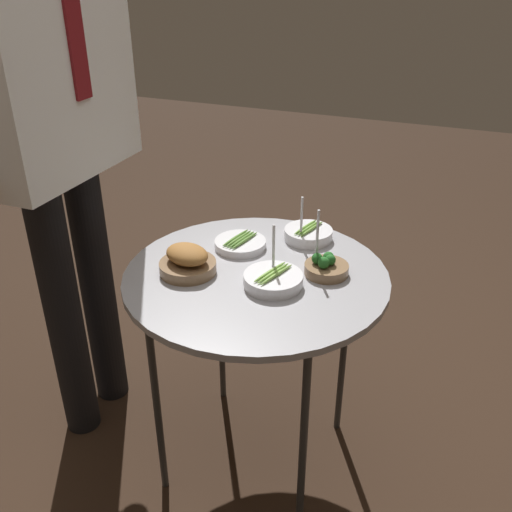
# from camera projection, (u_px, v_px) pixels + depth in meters

# --- Properties ---
(ground_plane) EXTENTS (8.00, 8.00, 0.00)m
(ground_plane) POSITION_uv_depth(u_px,v_px,m) (256.00, 454.00, 1.77)
(ground_plane) COLOR black
(serving_cart) EXTENTS (0.68, 0.68, 0.65)m
(serving_cart) POSITION_uv_depth(u_px,v_px,m) (256.00, 288.00, 1.48)
(serving_cart) COLOR #939399
(serving_cart) RESTS_ON ground_plane
(bowl_roast_mid_left) EXTENTS (0.15, 0.15, 0.07)m
(bowl_roast_mid_left) POSITION_uv_depth(u_px,v_px,m) (188.00, 261.00, 1.45)
(bowl_roast_mid_left) COLOR brown
(bowl_roast_mid_left) RESTS_ON serving_cart
(bowl_asparagus_front_center) EXTENTS (0.15, 0.15, 0.14)m
(bowl_asparagus_front_center) POSITION_uv_depth(u_px,v_px,m) (273.00, 279.00, 1.40)
(bowl_asparagus_front_center) COLOR silver
(bowl_asparagus_front_center) RESTS_ON serving_cart
(bowl_broccoli_back_right) EXTENTS (0.11, 0.11, 0.17)m
(bowl_broccoli_back_right) POSITION_uv_depth(u_px,v_px,m) (326.00, 267.00, 1.44)
(bowl_broccoli_back_right) COLOR brown
(bowl_broccoli_back_right) RESTS_ON serving_cart
(bowl_asparagus_near_rim) EXTENTS (0.14, 0.14, 0.03)m
(bowl_asparagus_near_rim) POSITION_uv_depth(u_px,v_px,m) (240.00, 243.00, 1.58)
(bowl_asparagus_near_rim) COLOR silver
(bowl_asparagus_near_rim) RESTS_ON serving_cart
(bowl_asparagus_back_left) EXTENTS (0.14, 0.14, 0.14)m
(bowl_asparagus_back_left) POSITION_uv_depth(u_px,v_px,m) (308.00, 234.00, 1.62)
(bowl_asparagus_back_left) COLOR silver
(bowl_asparagus_back_left) RESTS_ON serving_cart
(waiter_figure) EXTENTS (0.63, 0.24, 1.71)m
(waiter_figure) POSITION_uv_depth(u_px,v_px,m) (43.00, 81.00, 1.43)
(waiter_figure) COLOR black
(waiter_figure) RESTS_ON ground_plane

